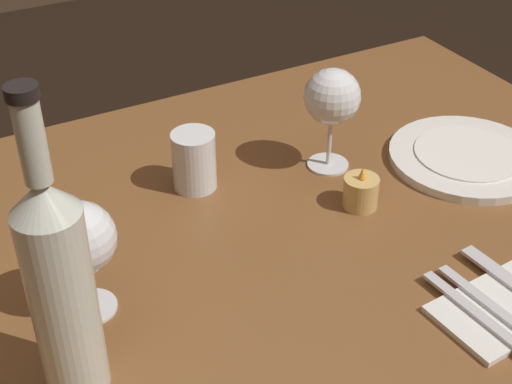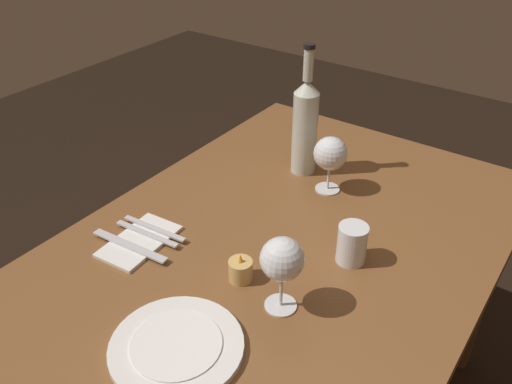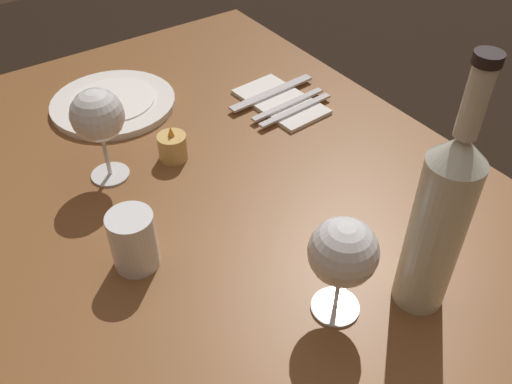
% 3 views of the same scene
% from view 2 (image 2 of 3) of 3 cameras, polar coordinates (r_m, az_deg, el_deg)
% --- Properties ---
extents(dining_table, '(1.30, 0.90, 0.74)m').
position_cam_2_polar(dining_table, '(1.33, 2.74, -8.08)').
color(dining_table, brown).
rests_on(dining_table, ground).
extents(wine_glass_left, '(0.09, 0.09, 0.17)m').
position_cam_2_polar(wine_glass_left, '(1.03, 2.78, -7.21)').
color(wine_glass_left, white).
rests_on(wine_glass_left, dining_table).
extents(wine_glass_right, '(0.09, 0.09, 0.16)m').
position_cam_2_polar(wine_glass_right, '(1.41, 7.86, 3.95)').
color(wine_glass_right, white).
rests_on(wine_glass_right, dining_table).
extents(wine_bottle, '(0.07, 0.07, 0.37)m').
position_cam_2_polar(wine_bottle, '(1.47, 5.22, 7.12)').
color(wine_bottle, silver).
rests_on(wine_bottle, dining_table).
extents(water_tumbler, '(0.07, 0.07, 0.09)m').
position_cam_2_polar(water_tumbler, '(1.21, 10.08, -5.61)').
color(water_tumbler, white).
rests_on(water_tumbler, dining_table).
extents(votive_candle, '(0.05, 0.05, 0.07)m').
position_cam_2_polar(votive_candle, '(1.15, -1.55, -8.35)').
color(votive_candle, '#DBB266').
rests_on(votive_candle, dining_table).
extents(dinner_plate, '(0.25, 0.25, 0.02)m').
position_cam_2_polar(dinner_plate, '(1.04, -8.40, -15.87)').
color(dinner_plate, white).
rests_on(dinner_plate, dining_table).
extents(folded_napkin, '(0.20, 0.12, 0.01)m').
position_cam_2_polar(folded_napkin, '(1.29, -12.22, -5.11)').
color(folded_napkin, white).
rests_on(folded_napkin, dining_table).
extents(fork_inner, '(0.03, 0.18, 0.00)m').
position_cam_2_polar(fork_inner, '(1.30, -11.47, -4.34)').
color(fork_inner, silver).
rests_on(fork_inner, folded_napkin).
extents(fork_outer, '(0.03, 0.18, 0.00)m').
position_cam_2_polar(fork_outer, '(1.31, -10.70, -3.81)').
color(fork_outer, silver).
rests_on(fork_outer, folded_napkin).
extents(table_knife, '(0.04, 0.21, 0.00)m').
position_cam_2_polar(table_knife, '(1.27, -13.22, -5.54)').
color(table_knife, silver).
rests_on(table_knife, folded_napkin).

